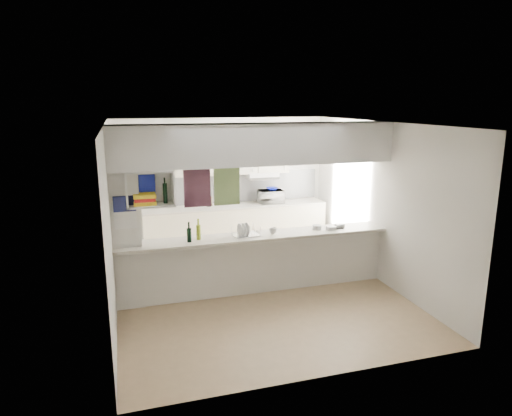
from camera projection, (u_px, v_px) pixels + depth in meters
name	position (u px, v px, depth m)	size (l,w,h in m)	color
floor	(256.00, 291.00, 7.16)	(4.80, 4.80, 0.00)	#9D805B
ceiling	(256.00, 123.00, 6.57)	(4.80, 4.80, 0.00)	white
wall_back	(222.00, 184.00, 9.10)	(4.20, 4.20, 0.00)	silver
wall_left	(110.00, 221.00, 6.28)	(4.80, 4.80, 0.00)	silver
wall_right	(379.00, 202.00, 7.45)	(4.80, 4.80, 0.00)	silver
servery_partition	(245.00, 188.00, 6.73)	(4.20, 0.50, 2.60)	silver
cubby_shelf	(149.00, 190.00, 6.27)	(0.65, 0.35, 0.50)	white
kitchen_run	(233.00, 209.00, 9.01)	(3.60, 0.63, 2.24)	beige
microwave	(271.00, 197.00, 9.09)	(0.48, 0.32, 0.26)	white
bowl	(272.00, 189.00, 9.05)	(0.23, 0.23, 0.06)	#0C168C
dish_rack	(246.00, 230.00, 6.91)	(0.43, 0.35, 0.21)	silver
cup	(273.00, 231.00, 6.97)	(0.12, 0.12, 0.09)	white
wine_bottles	(194.00, 233.00, 6.64)	(0.22, 0.15, 0.32)	black
plastic_tubs	(328.00, 227.00, 7.27)	(0.54, 0.22, 0.07)	silver
utensil_jar	(209.00, 202.00, 8.85)	(0.11, 0.11, 0.15)	black
knife_block	(209.00, 201.00, 8.88)	(0.09, 0.07, 0.18)	#53311C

